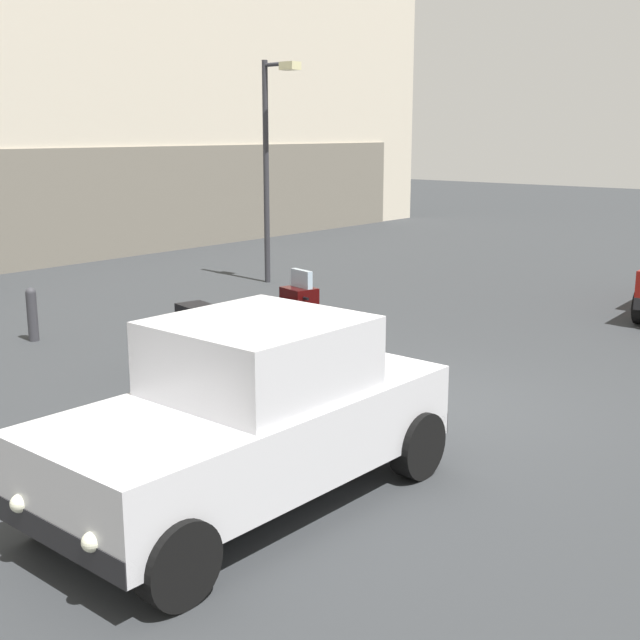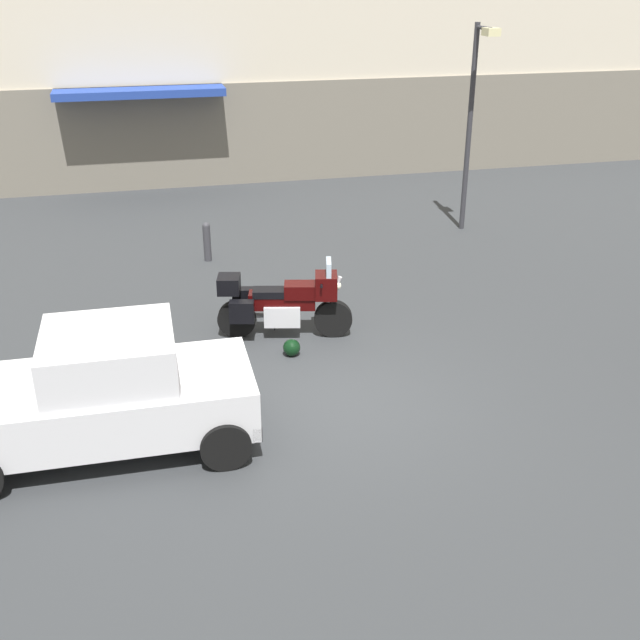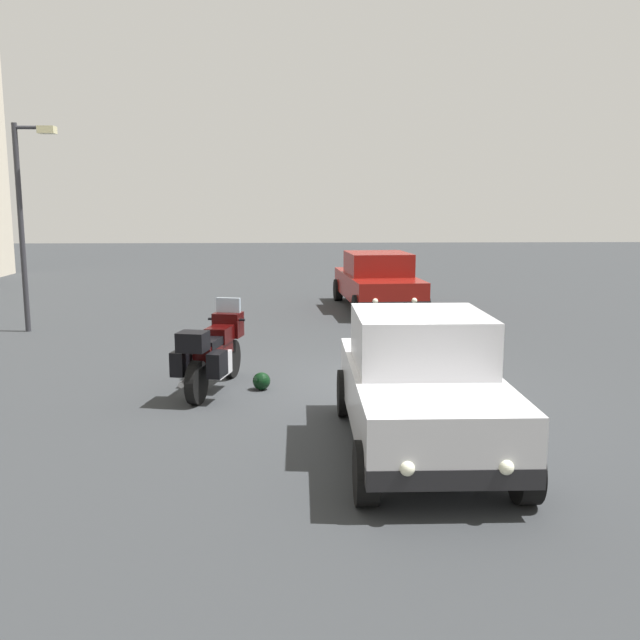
{
  "view_description": "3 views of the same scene",
  "coord_description": "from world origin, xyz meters",
  "views": [
    {
      "loc": [
        -7.91,
        -5.32,
        3.2
      ],
      "look_at": [
        -0.53,
        0.9,
        1.02
      ],
      "focal_mm": 47.09,
      "sensor_mm": 36.0,
      "label": 1
    },
    {
      "loc": [
        -2.38,
        -9.29,
        5.7
      ],
      "look_at": [
        -0.01,
        0.58,
        1.04
      ],
      "focal_mm": 43.29,
      "sensor_mm": 36.0,
      "label": 2
    },
    {
      "loc": [
        -10.98,
        1.05,
        2.91
      ],
      "look_at": [
        0.26,
        0.61,
        1.02
      ],
      "focal_mm": 39.47,
      "sensor_mm": 36.0,
      "label": 3
    }
  ],
  "objects": [
    {
      "name": "helmet",
      "position": [
        -0.24,
        1.55,
        0.14
      ],
      "size": [
        0.28,
        0.28,
        0.28
      ],
      "primitive_type": "sphere",
      "color": "black",
      "rests_on": "ground"
    },
    {
      "name": "motorcycle",
      "position": [
        -0.25,
        2.29,
        0.62
      ],
      "size": [
        2.23,
        1.02,
        1.36
      ],
      "rotation": [
        0.0,
        0.0,
        -0.23
      ],
      "color": "black",
      "rests_on": "ground"
    },
    {
      "name": "ground_plane",
      "position": [
        0.0,
        0.0,
        0.0
      ],
      "size": [
        80.0,
        80.0,
        0.0
      ],
      "primitive_type": "plane",
      "color": "#2D3033"
    },
    {
      "name": "car_hatchback_near",
      "position": [
        -3.05,
        -0.44,
        0.81
      ],
      "size": [
        3.89,
        1.81,
        1.64
      ],
      "rotation": [
        0.0,
        0.0,
        3.13
      ],
      "color": "silver",
      "rests_on": "ground"
    },
    {
      "name": "streetlamp_curbside",
      "position": [
        5.04,
        6.94,
        2.82
      ],
      "size": [
        0.28,
        0.94,
        4.62
      ],
      "color": "#2D2D33",
      "rests_on": "ground"
    },
    {
      "name": "car_sedan_far",
      "position": [
        8.06,
        -1.27,
        0.78
      ],
      "size": [
        4.66,
        2.19,
        1.56
      ],
      "rotation": [
        0.0,
        0.0,
        3.21
      ],
      "color": "maroon",
      "rests_on": "ground"
    }
  ]
}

